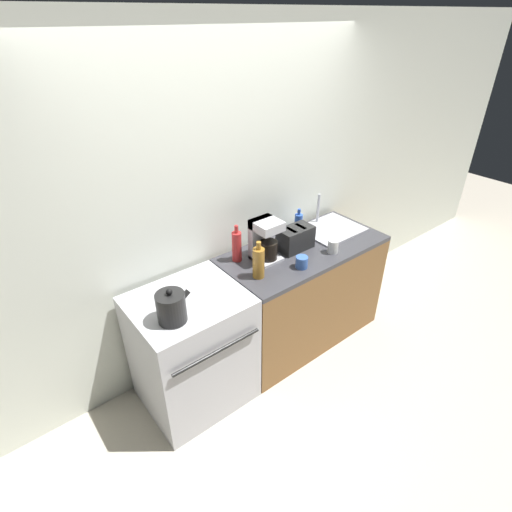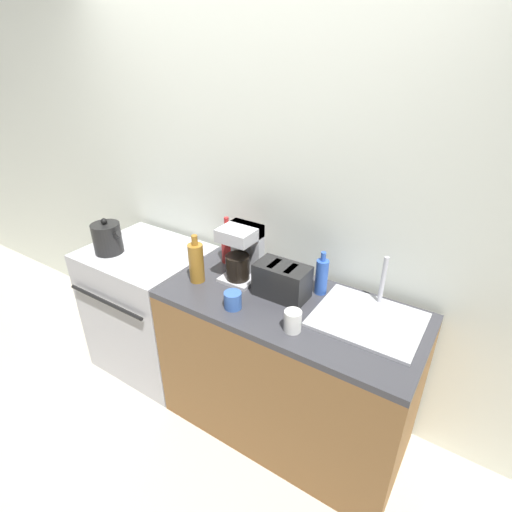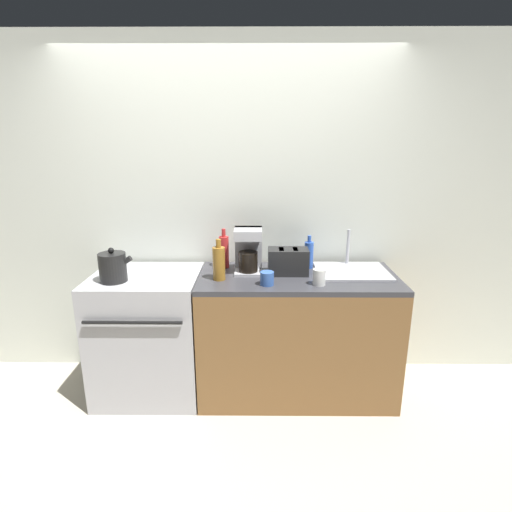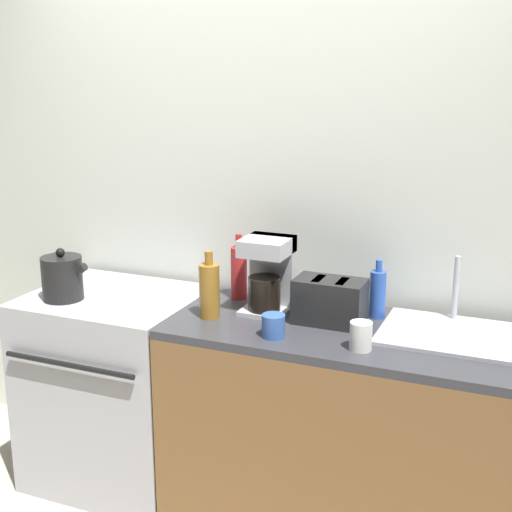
% 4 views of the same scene
% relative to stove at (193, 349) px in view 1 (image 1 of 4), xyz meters
% --- Properties ---
extents(ground_plane, '(12.00, 12.00, 0.00)m').
position_rel_stove_xyz_m(ground_plane, '(0.59, -0.32, -0.47)').
color(ground_plane, beige).
extents(wall_back, '(8.00, 0.05, 2.60)m').
position_rel_stove_xyz_m(wall_back, '(0.59, 0.39, 0.83)').
color(wall_back, silver).
rests_on(wall_back, ground_plane).
extents(stove, '(0.76, 0.69, 0.93)m').
position_rel_stove_xyz_m(stove, '(0.00, 0.00, 0.00)').
color(stove, '#B7B7BC').
rests_on(stove, ground_plane).
extents(counter_block, '(1.41, 0.66, 0.93)m').
position_rel_stove_xyz_m(counter_block, '(1.10, 0.00, -0.01)').
color(counter_block, brown).
rests_on(counter_block, ground_plane).
extents(kettle, '(0.23, 0.18, 0.24)m').
position_rel_stove_xyz_m(kettle, '(-0.17, -0.13, 0.55)').
color(kettle, black).
rests_on(kettle, stove).
extents(toaster, '(0.29, 0.16, 0.18)m').
position_rel_stove_xyz_m(toaster, '(1.02, 0.04, 0.54)').
color(toaster, black).
rests_on(toaster, counter_block).
extents(coffee_maker, '(0.20, 0.21, 0.33)m').
position_rel_stove_xyz_m(coffee_maker, '(0.74, 0.08, 0.62)').
color(coffee_maker, '#B7B7BC').
rests_on(coffee_maker, counter_block).
extents(sink_tray, '(0.51, 0.42, 0.28)m').
position_rel_stove_xyz_m(sink_tray, '(1.49, 0.09, 0.47)').
color(sink_tray, '#B7B7BC').
rests_on(sink_tray, counter_block).
extents(bottle_amber, '(0.09, 0.09, 0.29)m').
position_rel_stove_xyz_m(bottle_amber, '(0.54, -0.09, 0.57)').
color(bottle_amber, '#9E6B23').
rests_on(bottle_amber, counter_block).
extents(bottle_red, '(0.07, 0.07, 0.30)m').
position_rel_stove_xyz_m(bottle_red, '(0.55, 0.19, 0.58)').
color(bottle_red, '#B72828').
rests_on(bottle_red, counter_block).
extents(bottle_blue, '(0.07, 0.07, 0.25)m').
position_rel_stove_xyz_m(bottle_blue, '(1.19, 0.18, 0.56)').
color(bottle_blue, '#2D56B7').
rests_on(bottle_blue, counter_block).
extents(cup_white, '(0.08, 0.08, 0.11)m').
position_rel_stove_xyz_m(cup_white, '(1.22, -0.19, 0.51)').
color(cup_white, white).
rests_on(cup_white, counter_block).
extents(cup_blue, '(0.09, 0.09, 0.09)m').
position_rel_stove_xyz_m(cup_blue, '(0.87, -0.19, 0.50)').
color(cup_blue, '#3860B2').
rests_on(cup_blue, counter_block).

